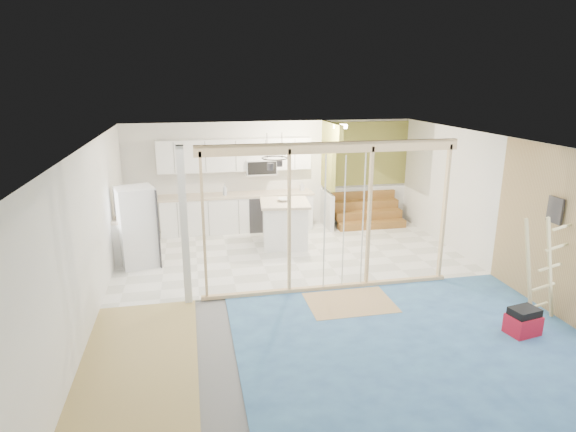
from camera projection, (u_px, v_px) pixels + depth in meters
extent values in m
cube|color=slate|center=(312.00, 291.00, 8.38)|extent=(7.00, 8.00, 0.01)
cube|color=silver|center=(314.00, 142.00, 7.67)|extent=(7.00, 8.00, 0.01)
cube|color=white|center=(272.00, 175.00, 11.80)|extent=(7.00, 0.01, 2.60)
cube|color=white|center=(425.00, 344.00, 4.26)|extent=(7.00, 0.01, 2.60)
cube|color=white|center=(91.00, 233.00, 7.35)|extent=(0.01, 8.00, 2.60)
cube|color=white|center=(500.00, 209.00, 8.71)|extent=(0.01, 8.00, 2.60)
cube|color=white|center=(288.00, 252.00, 10.27)|extent=(7.00, 4.00, 0.02)
cube|color=#4E91BE|center=(417.00, 344.00, 6.69)|extent=(5.00, 4.00, 0.02)
cube|color=tan|center=(137.00, 376.00, 5.96)|extent=(1.50, 4.00, 0.02)
cube|color=tan|center=(350.00, 303.00, 7.91)|extent=(1.40, 1.00, 0.01)
cube|color=beige|center=(332.00, 147.00, 7.76)|extent=(4.40, 0.09, 0.18)
cube|color=beige|center=(328.00, 287.00, 8.43)|extent=(4.40, 0.09, 0.06)
cube|color=silver|center=(184.00, 227.00, 7.62)|extent=(0.12, 0.14, 2.60)
cube|color=beige|center=(203.00, 226.00, 7.68)|extent=(0.04, 0.09, 2.40)
cube|color=beige|center=(289.00, 221.00, 7.95)|extent=(0.05, 0.09, 2.40)
cube|color=beige|center=(369.00, 216.00, 8.22)|extent=(0.04, 0.09, 2.40)
cube|color=beige|center=(444.00, 212.00, 8.49)|extent=(0.04, 0.09, 2.40)
cylinder|color=silver|center=(324.00, 224.00, 8.06)|extent=(0.02, 0.02, 2.35)
cylinder|color=silver|center=(363.00, 221.00, 8.24)|extent=(0.02, 0.02, 2.35)
cylinder|color=silver|center=(344.00, 222.00, 8.16)|extent=(0.02, 0.02, 2.35)
cube|color=white|center=(238.00, 214.00, 11.57)|extent=(3.60, 0.60, 0.88)
cube|color=beige|center=(237.00, 195.00, 11.45)|extent=(3.66, 0.64, 0.05)
cube|color=white|center=(134.00, 234.00, 10.09)|extent=(0.60, 1.60, 0.88)
cube|color=beige|center=(132.00, 212.00, 9.96)|extent=(0.64, 1.64, 0.05)
cube|color=white|center=(235.00, 155.00, 11.30)|extent=(3.60, 0.34, 0.75)
cube|color=silver|center=(261.00, 167.00, 11.46)|extent=(0.72, 0.38, 0.36)
cube|color=black|center=(262.00, 168.00, 11.28)|extent=(0.68, 0.02, 0.30)
cube|color=olive|center=(328.00, 156.00, 11.49)|extent=(0.10, 0.90, 1.60)
cube|color=silver|center=(327.00, 210.00, 11.86)|extent=(0.10, 0.90, 0.90)
cube|color=olive|center=(338.00, 136.00, 10.68)|extent=(0.10, 0.50, 0.50)
cube|color=olive|center=(366.00, 154.00, 12.11)|extent=(2.20, 0.04, 1.60)
cube|color=silver|center=(363.00, 204.00, 12.47)|extent=(2.20, 0.04, 0.90)
cube|color=brown|center=(372.00, 225.00, 11.83)|extent=(1.70, 0.26, 0.20)
cube|color=brown|center=(368.00, 215.00, 12.02)|extent=(1.70, 0.26, 0.20)
cube|color=brown|center=(365.00, 204.00, 12.21)|extent=(1.70, 0.26, 0.20)
cube|color=brown|center=(362.00, 194.00, 12.40)|extent=(1.70, 0.26, 0.20)
torus|color=black|center=(275.00, 158.00, 9.55)|extent=(0.52, 0.52, 0.02)
cylinder|color=black|center=(267.00, 146.00, 9.46)|extent=(0.01, 0.01, 0.50)
cylinder|color=black|center=(282.00, 145.00, 9.51)|extent=(0.01, 0.01, 0.50)
cylinder|color=#333338|center=(271.00, 167.00, 9.48)|extent=(0.14, 0.14, 0.14)
cylinder|color=#333338|center=(280.00, 164.00, 9.71)|extent=(0.12, 0.12, 0.12)
cube|color=#333338|center=(555.00, 210.00, 7.28)|extent=(0.04, 0.30, 0.40)
cylinder|color=#FFEABF|center=(340.00, 126.00, 10.79)|extent=(0.32, 0.32, 0.08)
cube|color=silver|center=(137.00, 227.00, 9.34)|extent=(0.85, 0.83, 1.59)
cube|color=#333338|center=(155.00, 226.00, 9.41)|extent=(0.20, 0.61, 1.55)
cube|color=white|center=(285.00, 226.00, 10.53)|extent=(1.03, 1.03, 0.94)
cube|color=beige|center=(285.00, 203.00, 10.38)|extent=(1.15, 1.15, 0.05)
imported|color=silver|center=(284.00, 200.00, 10.42)|extent=(0.29, 0.29, 0.06)
imported|color=silver|center=(225.00, 190.00, 11.27)|extent=(0.11, 0.11, 0.27)
imported|color=silver|center=(302.00, 186.00, 11.76)|extent=(0.10, 0.11, 0.21)
cube|color=red|center=(523.00, 325.00, 6.92)|extent=(0.49, 0.40, 0.31)
cube|color=black|center=(525.00, 312.00, 6.86)|extent=(0.44, 0.35, 0.11)
cube|color=tan|center=(529.00, 270.00, 7.12)|extent=(0.39, 0.05, 1.63)
cube|color=tan|center=(550.00, 269.00, 7.19)|extent=(0.39, 0.05, 1.63)
cube|color=tan|center=(536.00, 306.00, 7.33)|extent=(0.39, 0.05, 0.11)
cube|color=tan|center=(543.00, 287.00, 7.26)|extent=(0.39, 0.05, 0.11)
cube|color=tan|center=(550.00, 267.00, 7.19)|extent=(0.39, 0.05, 0.11)
cube|color=tan|center=(557.00, 247.00, 7.11)|extent=(0.39, 0.05, 0.11)
cube|color=tan|center=(564.00, 227.00, 7.04)|extent=(0.39, 0.05, 0.11)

